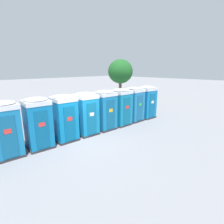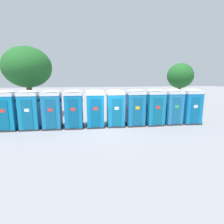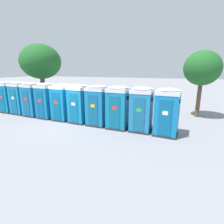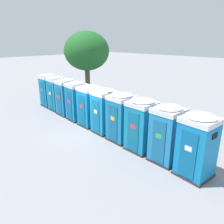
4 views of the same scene
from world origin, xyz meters
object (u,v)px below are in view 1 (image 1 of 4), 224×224
Objects in this scene: portapotty_7 at (121,107)px; portapotty_2 at (5,129)px; portapotty_3 at (38,123)px; portapotty_6 at (105,110)px; street_tree_1 at (120,72)px; portapotty_4 at (64,118)px; portapotty_9 at (147,102)px; portapotty_5 at (86,113)px; portapotty_8 at (134,104)px.

portapotty_2 is at bearing 176.39° from portapotty_7.
portapotty_6 is at bearing -3.20° from portapotty_3.
portapotty_4 is at bearing -154.63° from street_tree_1.
portapotty_2 is 1.00× the size of portapotty_9.
portapotty_6 is (1.40, -0.09, -0.00)m from portapotty_5.
portapotty_4 is at bearing -2.94° from portapotty_3.
portapotty_5 is 1.00× the size of portapotty_6.
portapotty_9 is (2.79, -0.18, 0.00)m from portapotty_7.
portapotty_2 and portapotty_6 have the same top height.
portapotty_5 is at bearing 176.42° from portapotty_6.
portapotty_3 is 1.00× the size of portapotty_8.
portapotty_6 is 1.40m from portapotty_7.
portapotty_2 is 1.00× the size of portapotty_4.
portapotty_4 and portapotty_6 have the same top height.
street_tree_1 is at bearing 53.74° from portapotty_8.
portapotty_5 and portapotty_9 have the same top height.
portapotty_5 and portapotty_8 have the same top height.
portapotty_6 is at bearing -3.58° from portapotty_5.
portapotty_4 is at bearing 176.27° from portapotty_7.
portapotty_4 and portapotty_9 have the same top height.
portapotty_9 is at bearing -3.56° from portapotty_3.
portapotty_2 and portapotty_7 have the same top height.
portapotty_5 and portapotty_7 have the same top height.
portapotty_3 is at bearing 176.80° from portapotty_6.
portapotty_5 is (4.19, -0.24, 0.00)m from portapotty_2.
street_tree_1 is (3.32, 4.53, 2.23)m from portapotty_8.
portapotty_4 is 1.00× the size of portapotty_5.
portapotty_3 is 2.80m from portapotty_5.
street_tree_1 reaches higher than portapotty_7.
portapotty_5 is 4.20m from portapotty_8.
portapotty_3 and portapotty_6 have the same top height.
portapotty_4 is 10.11m from street_tree_1.
street_tree_1 is (1.93, 4.67, 2.23)m from portapotty_9.
portapotty_3 is 8.39m from portapotty_9.
street_tree_1 is (7.51, 4.30, 2.23)m from portapotty_5.
portapotty_3 is 11.33m from street_tree_1.
portapotty_2 and portapotty_4 have the same top height.
portapotty_6 is 1.00× the size of portapotty_7.
portapotty_5 is 5.60m from portapotty_9.
portapotty_2 is 2.80m from portapotty_4.
portapotty_5 is (1.40, -0.08, -0.00)m from portapotty_4.
portapotty_2 is 4.20m from portapotty_5.
portapotty_6 is at bearing -144.35° from street_tree_1.
portapotty_6 is at bearing 177.11° from portapotty_8.
portapotty_7 is (2.79, -0.20, -0.00)m from portapotty_5.
street_tree_1 is at bearing 67.56° from portapotty_9.
portapotty_7 is 1.00× the size of portapotty_9.
portapotty_2 is at bearing 176.69° from portapotty_5.
portapotty_8 is at bearing -126.26° from street_tree_1.
portapotty_4 is 1.00× the size of portapotty_8.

